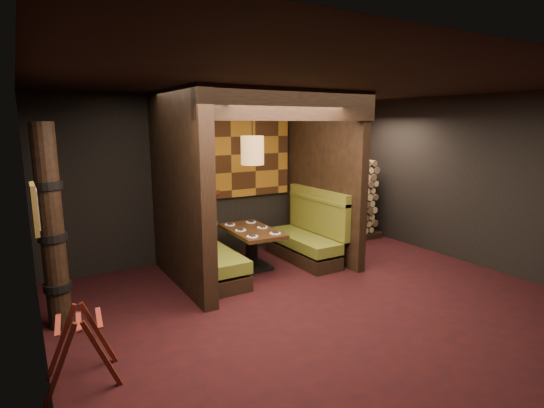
{
  "coord_description": "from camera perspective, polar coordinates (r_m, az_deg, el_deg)",
  "views": [
    {
      "loc": [
        -3.3,
        -4.22,
        2.39
      ],
      "look_at": [
        0.0,
        1.3,
        1.15
      ],
      "focal_mm": 28.0,
      "sensor_mm": 36.0,
      "label": 1
    }
  ],
  "objects": [
    {
      "name": "wall_right",
      "position": [
        7.86,
        26.19,
        2.74
      ],
      "size": [
        0.02,
        5.5,
        2.85
      ],
      "primitive_type": "cube",
      "color": "black",
      "rests_on": "ground"
    },
    {
      "name": "totem_column",
      "position": [
        5.46,
        -27.48,
        -3.07
      ],
      "size": [
        0.31,
        0.31,
        2.4
      ],
      "color": "black",
      "rests_on": "floor"
    },
    {
      "name": "firewood_stack",
      "position": [
        8.76,
        9.34,
        0.43
      ],
      "size": [
        1.73,
        0.7,
        1.64
      ],
      "color": "black",
      "rests_on": "floor"
    },
    {
      "name": "booth_bench_left",
      "position": [
        6.62,
        -8.79,
        -6.7
      ],
      "size": [
        0.68,
        1.6,
        1.14
      ],
      "color": "black",
      "rests_on": "floor"
    },
    {
      "name": "framed_picture",
      "position": [
        4.39,
        -29.26,
        -0.58
      ],
      "size": [
        0.05,
        0.36,
        0.46
      ],
      "color": "olive",
      "rests_on": "wall_left"
    },
    {
      "name": "bay_front_post",
      "position": [
        7.82,
        6.28,
        3.75
      ],
      "size": [
        0.08,
        0.08,
        2.85
      ],
      "primitive_type": "cube",
      "color": "black",
      "rests_on": "floor"
    },
    {
      "name": "floor",
      "position": [
        5.87,
        6.71,
        -13.3
      ],
      "size": [
        6.5,
        5.5,
        0.02
      ],
      "primitive_type": "cube",
      "color": "black",
      "rests_on": "ground"
    },
    {
      "name": "booth_bench_right",
      "position": [
        7.5,
        4.75,
        -4.51
      ],
      "size": [
        0.68,
        1.6,
        1.14
      ],
      "color": "black",
      "rests_on": "floor"
    },
    {
      "name": "place_settings",
      "position": [
        6.96,
        -2.76,
        -3.3
      ],
      "size": [
        0.61,
        1.07,
        0.03
      ],
      "color": "white",
      "rests_on": "dining_table"
    },
    {
      "name": "tapa_side_panel",
      "position": [
        6.41,
        -11.99,
        5.85
      ],
      "size": [
        0.04,
        1.85,
        1.45
      ],
      "primitive_type": "cube",
      "color": "#965F19",
      "rests_on": "partition_left"
    },
    {
      "name": "partition_left",
      "position": [
        6.26,
        -12.35,
        1.79
      ],
      "size": [
        0.2,
        2.2,
        2.85
      ],
      "primitive_type": "cube",
      "color": "black",
      "rests_on": "floor"
    },
    {
      "name": "tapa_back_panel",
      "position": [
        7.68,
        -5.6,
        6.6
      ],
      "size": [
        2.4,
        0.06,
        1.55
      ],
      "primitive_type": "cube",
      "color": "#965F19",
      "rests_on": "wall_back"
    },
    {
      "name": "header_beam",
      "position": [
        5.91,
        2.85,
        13.23
      ],
      "size": [
        2.85,
        0.18,
        0.44
      ],
      "primitive_type": "cube",
      "color": "black",
      "rests_on": "partition_left"
    },
    {
      "name": "mosaic_header",
      "position": [
        8.89,
        8.17,
        7.75
      ],
      "size": [
        1.83,
        0.1,
        0.56
      ],
      "primitive_type": "cube",
      "color": "maroon",
      "rests_on": "wall_back"
    },
    {
      "name": "partition_right",
      "position": [
        7.56,
        6.93,
        3.5
      ],
      "size": [
        0.15,
        2.1,
        2.85
      ],
      "primitive_type": "cube",
      "color": "black",
      "rests_on": "floor"
    },
    {
      "name": "lacquer_shelf",
      "position": [
        7.48,
        -9.3,
        1.45
      ],
      "size": [
        0.6,
        0.12,
        0.07
      ],
      "primitive_type": "cube",
      "color": "#5B1F13",
      "rests_on": "wall_back"
    },
    {
      "name": "ceiling",
      "position": [
        5.38,
        7.41,
        15.85
      ],
      "size": [
        6.5,
        5.5,
        0.02
      ],
      "primitive_type": "cube",
      "color": "black",
      "rests_on": "ground"
    },
    {
      "name": "luggage_rack",
      "position": [
        4.5,
        -24.31,
        -16.83
      ],
      "size": [
        0.71,
        0.53,
        0.73
      ],
      "color": "#44140B",
      "rests_on": "floor"
    },
    {
      "name": "wall_left",
      "position": [
        4.33,
        -29.55,
        -3.39
      ],
      "size": [
        0.02,
        5.5,
        2.85
      ],
      "primitive_type": "cube",
      "color": "black",
      "rests_on": "ground"
    },
    {
      "name": "wall_back",
      "position": [
        7.78,
        -5.54,
        3.73
      ],
      "size": [
        6.5,
        0.02,
        2.85
      ],
      "primitive_type": "cube",
      "color": "black",
      "rests_on": "ground"
    },
    {
      "name": "pendant_lamp",
      "position": [
        6.72,
        -2.66,
        7.23
      ],
      "size": [
        0.36,
        0.36,
        1.12
      ],
      "color": "#AA7841",
      "rests_on": "ceiling"
    },
    {
      "name": "dining_table",
      "position": [
        7.02,
        -2.74,
        -5.23
      ],
      "size": [
        0.74,
        1.3,
        0.67
      ],
      "color": "black",
      "rests_on": "floor"
    }
  ]
}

